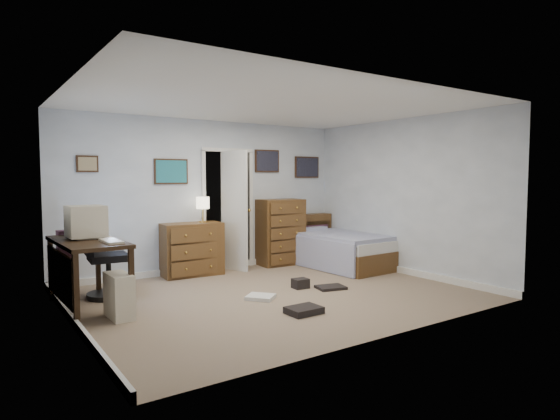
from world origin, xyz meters
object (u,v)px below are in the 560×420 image
object	(u,v)px
low_dresser	(192,249)
bed	(337,249)
office_chair	(103,264)
computer_desk	(79,257)
tall_dresser	(280,232)

from	to	relation	value
low_dresser	bed	size ratio (longest dim) A/B	0.47
office_chair	low_dresser	distance (m)	1.66
computer_desk	bed	xyz separation A→B (m)	(4.28, 0.37, -0.33)
office_chair	bed	world-z (taller)	office_chair
computer_desk	tall_dresser	bearing A→B (deg)	15.15
tall_dresser	bed	bearing A→B (deg)	-42.50
tall_dresser	bed	world-z (taller)	tall_dresser
tall_dresser	bed	size ratio (longest dim) A/B	0.59
computer_desk	low_dresser	size ratio (longest dim) A/B	1.54
low_dresser	tall_dresser	size ratio (longest dim) A/B	0.81
office_chair	low_dresser	world-z (taller)	office_chair
low_dresser	tall_dresser	xyz separation A→B (m)	(1.69, -0.02, 0.17)
office_chair	computer_desk	bearing A→B (deg)	-125.05
tall_dresser	bed	xyz separation A→B (m)	(0.70, -0.72, -0.28)
computer_desk	bed	bearing A→B (deg)	3.14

